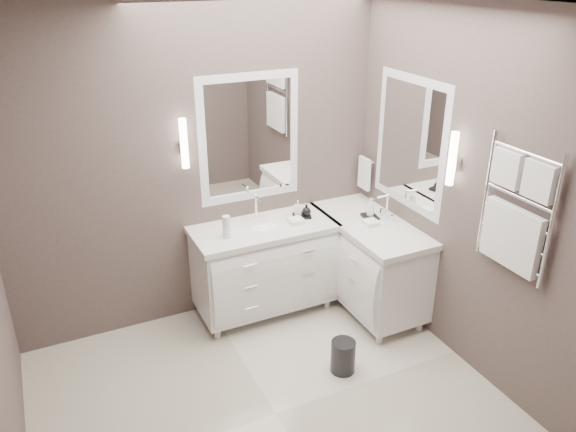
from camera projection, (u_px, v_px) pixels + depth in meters
name	position (u px, v px, depth m)	size (l,w,h in m)	color
floor	(276.00, 414.00, 3.96)	(3.20, 3.00, 0.01)	beige
ceiling	(271.00, 5.00, 2.83)	(3.20, 3.00, 0.01)	white
wall_back	(199.00, 168.00, 4.63)	(3.20, 0.01, 2.70)	#504240
wall_front	(434.00, 405.00, 2.16)	(3.20, 0.01, 2.70)	#504240
wall_right	(477.00, 199.00, 4.03)	(0.01, 3.00, 2.70)	#504240
vanity_back	(264.00, 263.00, 4.94)	(1.24, 0.59, 0.97)	white
vanity_right	(368.00, 259.00, 5.01)	(0.59, 1.24, 0.97)	white
mirror_back	(250.00, 139.00, 4.71)	(0.90, 0.02, 1.10)	white
mirror_right	(410.00, 143.00, 4.59)	(0.02, 0.90, 1.10)	white
sconce_back	(184.00, 145.00, 4.41)	(0.06, 0.06, 0.40)	white
sconce_right	(452.00, 160.00, 4.07)	(0.06, 0.06, 0.40)	white
towel_bar_corner	(364.00, 173.00, 5.21)	(0.03, 0.22, 0.30)	white
towel_ladder	(515.00, 216.00, 3.66)	(0.06, 0.58, 0.90)	white
waste_bin	(343.00, 356.00, 4.32)	(0.19, 0.19, 0.27)	black
amenity_tray_back	(302.00, 216.00, 4.94)	(0.16, 0.12, 0.02)	black
amenity_tray_right	(370.00, 217.00, 4.92)	(0.12, 0.16, 0.02)	black
water_bottle	(227.00, 227.00, 4.54)	(0.07, 0.07, 0.19)	silver
soap_bottle_a	(298.00, 208.00, 4.92)	(0.06, 0.06, 0.13)	white
soap_bottle_b	(306.00, 210.00, 4.91)	(0.08, 0.08, 0.10)	black
soap_bottle_c	(371.00, 207.00, 4.88)	(0.06, 0.06, 0.17)	white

